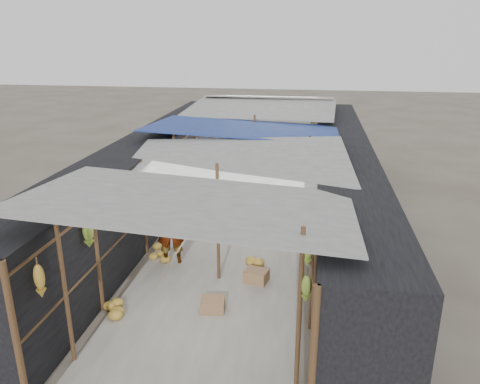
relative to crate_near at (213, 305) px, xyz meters
The scene contains 14 objects.
ground 1.76m from the crate_near, 94.38° to the right, with size 80.00×80.00×0.00m, color #6B6356.
aisle_slab 4.75m from the crate_near, 91.62° to the left, with size 3.60×16.00×0.02m, color #9E998E.
stall_left 5.62m from the crate_near, 120.84° to the left, with size 1.40×15.00×2.30m, color black.
stall_right 5.49m from the crate_near, 61.61° to the left, with size 1.40×15.00×2.30m, color black.
crate_near is the anchor object (origin of this frame).
crate_mid 1.41m from the crate_near, 60.78° to the left, with size 0.48×0.38×0.29m, color #986E4D.
crate_back 5.73m from the crate_near, 93.74° to the left, with size 0.42×0.34×0.27m, color #986E4D.
black_basin 8.31m from the crate_near, 79.14° to the left, with size 0.56×0.56×0.17m, color black.
vendor_elderly 2.39m from the crate_near, 126.81° to the left, with size 0.64×0.42×1.76m, color white.
shopper_blue 4.25m from the crate_near, 95.09° to the left, with size 0.88×0.68×1.80m, color #1F4C9F.
vendor_seated 6.55m from the crate_near, 78.81° to the left, with size 0.59×0.34×0.91m, color #48423E.
market_canopy 5.58m from the crate_near, 91.19° to the left, with size 5.62×15.20×2.77m.
hanging_bananas 5.09m from the crate_near, 91.57° to the left, with size 3.95×14.02×0.82m.
floor_bananas 5.53m from the crate_near, 93.53° to the left, with size 4.00×10.62×0.36m.
Camera 1 is at (1.86, -5.85, 5.06)m, focal length 35.00 mm.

